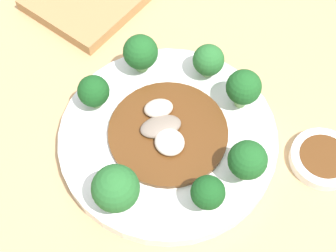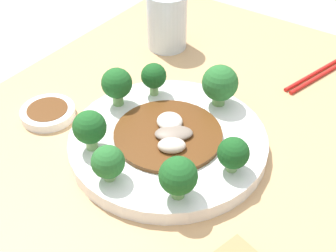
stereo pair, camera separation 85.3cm
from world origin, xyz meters
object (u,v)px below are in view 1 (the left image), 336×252
Objects in this scene: broccoli_east at (116,189)px; broccoli_southwest at (141,53)px; broccoli_south at (92,94)px; broccoli_northwest at (244,88)px; broccoli_north at (247,161)px; broccoli_northeast at (208,193)px; stirfry_center at (167,131)px; plate at (168,138)px; sauce_dish at (323,158)px; broccoli_west at (208,60)px.

broccoli_east reaches higher than broccoli_southwest.
broccoli_south is (0.09, -0.03, -0.01)m from broccoli_southwest.
broccoli_northwest is 0.97× the size of broccoli_north.
broccoli_north is (0.11, 0.19, 0.00)m from broccoli_southwest.
broccoli_northeast is 0.12m from stirfry_center.
broccoli_northeast is (0.17, 0.16, -0.00)m from broccoli_southwest.
broccoli_northeast is at bearing 47.00° from plate.
broccoli_east is at bearing -10.27° from plate.
broccoli_northwest reaches higher than broccoli_south.
plate is 0.13m from broccoli_north.
sauce_dish is (-0.05, 0.21, -0.00)m from plate.
broccoli_northwest is 0.11m from broccoli_north.
broccoli_east reaches higher than stirfry_center.
broccoli_east reaches higher than sauce_dish.
plate is 5.60× the size of broccoli_west.
plate is 5.64× the size of broccoli_south.
broccoli_northeast is at bearing -28.87° from broccoli_north.
broccoli_north is at bearing 151.13° from broccoli_northeast.
broccoli_east is 0.43× the size of stirfry_center.
broccoli_southwest is (-0.09, -0.08, 0.05)m from plate.
broccoli_north reaches higher than broccoli_northeast.
broccoli_southwest is at bearing -136.03° from broccoli_northeast.
broccoli_northeast reaches higher than broccoli_west.
broccoli_east is 1.07× the size of broccoli_north.
broccoli_east is at bearing -9.27° from stirfry_center.
stirfry_center is (-0.12, 0.02, -0.03)m from broccoli_east.
broccoli_south reaches higher than stirfry_center.
broccoli_north reaches higher than stirfry_center.
broccoli_southwest reaches higher than broccoli_west.
broccoli_east is 0.15m from broccoli_south.
plate is 0.02m from stirfry_center.
broccoli_southwest is 0.12m from stirfry_center.
broccoli_southwest is 1.17× the size of broccoli_south.
broccoli_east reaches higher than broccoli_south.
broccoli_north is (0.14, 0.10, 0.01)m from broccoli_west.
sauce_dish is at bearing 135.48° from broccoli_northeast.
broccoli_north reaches higher than sauce_dish.
broccoli_northwest is (-0.20, 0.10, -0.00)m from broccoli_east.
stirfry_center is at bearing 88.55° from broccoli_south.
broccoli_south is at bearing -112.21° from broccoli_northeast.
broccoli_southwest is at bearing -138.87° from plate.
broccoli_south is 0.33× the size of stirfry_center.
broccoli_northwest is at bearing 154.01° from broccoli_east.
broccoli_west is (-0.03, -0.06, -0.01)m from broccoli_northwest.
broccoli_north is at bearing 60.15° from broccoli_southwest.
broccoli_west is at bearing -144.41° from broccoli_north.
broccoli_east is at bearing -25.99° from broccoli_northwest.
broccoli_south is at bearing -48.16° from broccoli_west.
broccoli_northwest is (-0.08, 0.08, 0.05)m from plate.
broccoli_northwest is at bearing -104.49° from sauce_dish.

